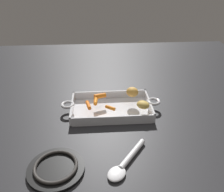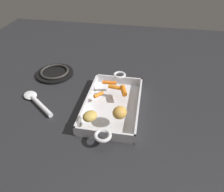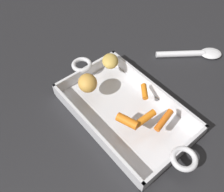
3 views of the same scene
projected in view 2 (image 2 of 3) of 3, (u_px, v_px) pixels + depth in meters
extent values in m
plane|color=#232326|center=(113.00, 107.00, 0.86)|extent=(1.92, 1.92, 0.00)
cube|color=silver|center=(113.00, 107.00, 0.85)|extent=(0.35, 0.21, 0.01)
cube|color=silver|center=(138.00, 106.00, 0.83)|extent=(0.35, 0.01, 0.04)
cube|color=silver|center=(88.00, 101.00, 0.86)|extent=(0.35, 0.01, 0.04)
cube|color=silver|center=(104.00, 135.00, 0.71)|extent=(0.01, 0.21, 0.04)
cube|color=silver|center=(119.00, 80.00, 0.98)|extent=(0.01, 0.21, 0.04)
torus|color=silver|center=(103.00, 136.00, 0.69)|extent=(0.06, 0.06, 0.01)
torus|color=silver|center=(120.00, 75.00, 0.98)|extent=(0.06, 0.06, 0.01)
cylinder|color=orange|center=(115.00, 87.00, 0.88)|extent=(0.02, 0.06, 0.02)
cylinder|color=orange|center=(99.00, 95.00, 0.84)|extent=(0.04, 0.04, 0.02)
cylinder|color=orange|center=(109.00, 83.00, 0.90)|extent=(0.03, 0.06, 0.02)
cylinder|color=orange|center=(124.00, 91.00, 0.85)|extent=(0.06, 0.04, 0.02)
ellipsoid|color=gold|center=(90.00, 116.00, 0.73)|extent=(0.07, 0.07, 0.03)
ellipsoid|color=gold|center=(120.00, 113.00, 0.73)|extent=(0.07, 0.07, 0.04)
cylinder|color=black|center=(55.00, 73.00, 1.05)|extent=(0.18, 0.18, 0.01)
torus|color=#2D2B28|center=(55.00, 72.00, 1.04)|extent=(0.14, 0.14, 0.01)
cylinder|color=white|center=(41.00, 106.00, 0.85)|extent=(0.11, 0.13, 0.02)
ellipsoid|color=white|center=(30.00, 95.00, 0.91)|extent=(0.08, 0.09, 0.02)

